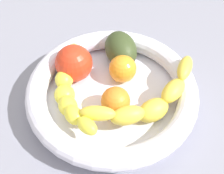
{
  "coord_description": "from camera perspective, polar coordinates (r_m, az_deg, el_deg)",
  "views": [
    {
      "loc": [
        26.03,
        -26.04,
        52.22
      ],
      "look_at": [
        0.0,
        0.0,
        7.61
      ],
      "focal_mm": 50.62,
      "sensor_mm": 36.0,
      "label": 1
    }
  ],
  "objects": [
    {
      "name": "tomato_red",
      "position": [
        0.61,
        -6.9,
        4.3
      ],
      "size": [
        7.27,
        7.27,
        7.27
      ],
      "primitive_type": "sphere",
      "color": "red",
      "rests_on": "fruit_bowl"
    },
    {
      "name": "orange_mid_left",
      "position": [
        0.56,
        0.65,
        -2.56
      ],
      "size": [
        5.3,
        5.3,
        5.3
      ],
      "primitive_type": "sphere",
      "color": "orange",
      "rests_on": "fruit_bowl"
    },
    {
      "name": "banana_draped_left",
      "position": [
        0.56,
        6.84,
        -2.61
      ],
      "size": [
        10.81,
        24.84,
        5.94
      ],
      "color": "yellow",
      "rests_on": "fruit_bowl"
    },
    {
      "name": "orange_front",
      "position": [
        0.61,
        1.94,
        3.32
      ],
      "size": [
        5.42,
        5.42,
        5.42
      ],
      "primitive_type": "sphere",
      "color": "orange",
      "rests_on": "fruit_bowl"
    },
    {
      "name": "avocado_dark",
      "position": [
        0.64,
        1.59,
        6.82
      ],
      "size": [
        10.57,
        9.53,
        6.43
      ],
      "primitive_type": "ellipsoid",
      "rotation": [
        0.0,
        0.0,
        2.66
      ],
      "color": "#374523",
      "rests_on": "fruit_bowl"
    },
    {
      "name": "kitchen_counter",
      "position": [
        0.63,
        0.0,
        -3.56
      ],
      "size": [
        120.0,
        120.0,
        3.0
      ],
      "primitive_type": "cube",
      "color": "gray",
      "rests_on": "ground"
    },
    {
      "name": "banana_draped_right",
      "position": [
        0.58,
        -7.7,
        -0.62
      ],
      "size": [
        18.91,
        13.8,
        5.55
      ],
      "color": "yellow",
      "rests_on": "fruit_bowl"
    },
    {
      "name": "fruit_bowl",
      "position": [
        0.59,
        0.0,
        -1.1
      ],
      "size": [
        32.03,
        32.03,
        5.46
      ],
      "color": "silver",
      "rests_on": "kitchen_counter"
    }
  ]
}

